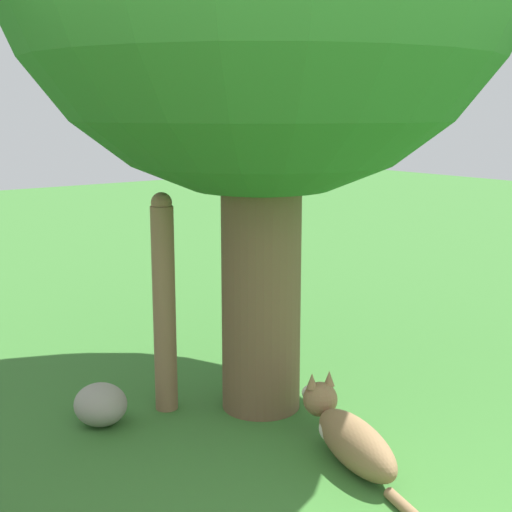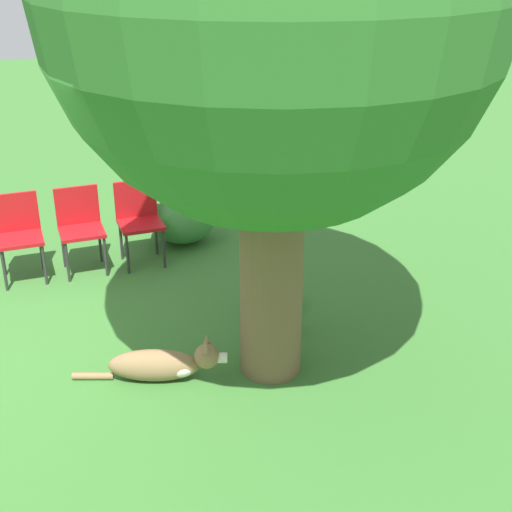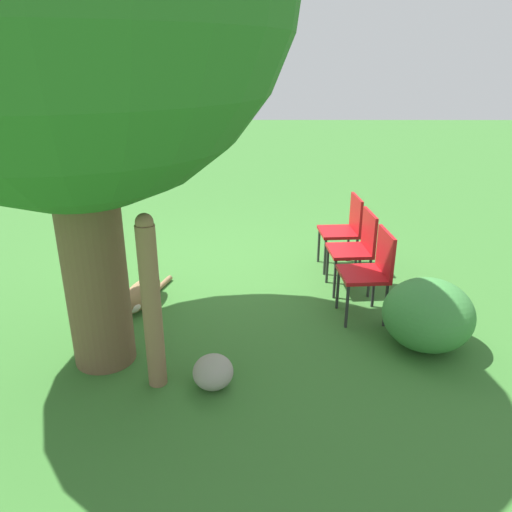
# 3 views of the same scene
# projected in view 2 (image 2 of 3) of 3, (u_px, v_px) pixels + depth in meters

# --- Properties ---
(ground_plane) EXTENTS (30.00, 30.00, 0.00)m
(ground_plane) POSITION_uv_depth(u_px,v_px,m) (87.00, 357.00, 5.94)
(ground_plane) COLOR #38702D
(dog) EXTENTS (0.45, 1.20, 0.38)m
(dog) POSITION_uv_depth(u_px,v_px,m) (164.00, 364.00, 5.60)
(dog) COLOR olive
(dog) RESTS_ON ground_plane
(fence_post) EXTENTS (0.14, 0.14, 1.37)m
(fence_post) POSITION_uv_depth(u_px,v_px,m) (291.00, 261.00, 6.03)
(fence_post) COLOR #846647
(fence_post) RESTS_ON ground_plane
(red_chair_0) EXTENTS (0.45, 0.47, 0.86)m
(red_chair_0) POSITION_uv_depth(u_px,v_px,m) (19.00, 230.00, 7.08)
(red_chair_0) COLOR #B21419
(red_chair_0) RESTS_ON ground_plane
(red_chair_1) EXTENTS (0.45, 0.47, 0.86)m
(red_chair_1) POSITION_uv_depth(u_px,v_px,m) (80.00, 223.00, 7.26)
(red_chair_1) COLOR #B21419
(red_chair_1) RESTS_ON ground_plane
(red_chair_2) EXTENTS (0.45, 0.47, 0.86)m
(red_chair_2) POSITION_uv_depth(u_px,v_px,m) (139.00, 216.00, 7.43)
(red_chair_2) COLOR #B21419
(red_chair_2) RESTS_ON ground_plane
(garden_rock) EXTENTS (0.31, 0.34, 0.25)m
(garden_rock) POSITION_uv_depth(u_px,v_px,m) (279.00, 296.00, 6.65)
(garden_rock) COLOR gray
(garden_rock) RESTS_ON ground_plane
(low_shrub) EXTENTS (0.76, 0.76, 0.61)m
(low_shrub) POSITION_uv_depth(u_px,v_px,m) (182.00, 216.00, 7.98)
(low_shrub) COLOR #3D843D
(low_shrub) RESTS_ON ground_plane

